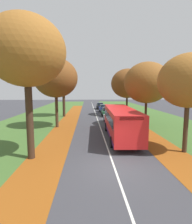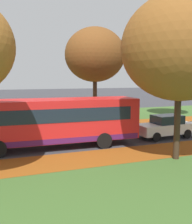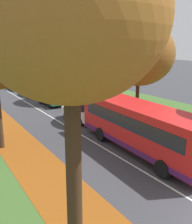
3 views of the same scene
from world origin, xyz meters
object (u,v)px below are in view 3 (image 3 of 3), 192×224
(tree_right_mid, at_px, (80,49))
(car_white_lead, at_px, (81,112))
(car_blue_third_in_line, at_px, (33,90))
(tree_right_near, at_px, (139,54))
(car_green_following, at_px, (51,98))
(car_black_fourth_in_line, at_px, (17,84))
(bus, at_px, (141,126))
(tree_left_nearest, at_px, (70,17))

(tree_right_mid, bearing_deg, car_white_lead, -118.77)
(car_white_lead, xyz_separation_m, car_blue_third_in_line, (0.17, 13.32, 0.00))
(car_blue_third_in_line, bearing_deg, tree_right_mid, -57.31)
(tree_right_near, bearing_deg, tree_right_mid, 92.28)
(car_green_following, distance_m, car_black_fourth_in_line, 12.37)
(tree_right_mid, height_order, bus, tree_right_mid)
(tree_left_nearest, xyz_separation_m, car_white_lead, (7.46, 13.25, -6.50))
(tree_left_nearest, relative_size, tree_right_mid, 1.10)
(car_green_following, xyz_separation_m, car_blue_third_in_line, (0.00, 6.18, 0.00))
(car_green_following, bearing_deg, tree_right_mid, 2.62)
(car_white_lead, bearing_deg, tree_right_mid, 61.23)
(tree_left_nearest, height_order, tree_right_mid, tree_left_nearest)
(bus, xyz_separation_m, car_white_lead, (0.12, 8.06, -0.89))
(car_black_fourth_in_line, bearing_deg, car_white_lead, -89.44)
(tree_right_mid, xyz_separation_m, car_green_following, (-3.85, -0.18, -5.25))
(tree_right_mid, bearing_deg, tree_left_nearest, -119.16)
(tree_left_nearest, relative_size, car_white_lead, 2.28)
(tree_right_mid, xyz_separation_m, car_black_fourth_in_line, (-4.21, 12.19, -5.25))
(tree_right_mid, bearing_deg, car_black_fourth_in_line, 109.04)
(tree_left_nearest, distance_m, car_green_following, 22.71)
(tree_right_mid, height_order, car_black_fourth_in_line, tree_right_mid)
(car_green_following, height_order, car_black_fourth_in_line, same)
(car_white_lead, height_order, car_green_following, same)
(bus, bearing_deg, car_white_lead, 89.15)
(car_white_lead, xyz_separation_m, car_green_following, (0.16, 7.14, 0.00))
(car_white_lead, distance_m, car_blue_third_in_line, 13.32)
(car_green_following, height_order, car_blue_third_in_line, same)
(car_green_following, relative_size, car_black_fourth_in_line, 1.01)
(tree_right_near, bearing_deg, car_black_fourth_in_line, 101.84)
(tree_left_nearest, xyz_separation_m, bus, (7.34, 5.18, -5.61))
(car_white_lead, bearing_deg, tree_left_nearest, -119.38)
(tree_right_mid, relative_size, car_white_lead, 2.06)
(car_blue_third_in_line, bearing_deg, tree_left_nearest, -106.01)
(tree_right_mid, distance_m, car_blue_third_in_line, 8.86)
(tree_right_near, height_order, car_black_fourth_in_line, tree_right_near)
(car_blue_third_in_line, bearing_deg, car_black_fourth_in_line, 93.29)
(tree_left_nearest, xyz_separation_m, tree_right_near, (11.86, 10.85, -1.52))
(bus, distance_m, car_blue_third_in_line, 21.40)
(bus, height_order, car_black_fourth_in_line, bus)
(tree_right_near, bearing_deg, car_green_following, 113.97)
(tree_left_nearest, distance_m, car_black_fourth_in_line, 34.17)
(bus, relative_size, car_green_following, 2.47)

